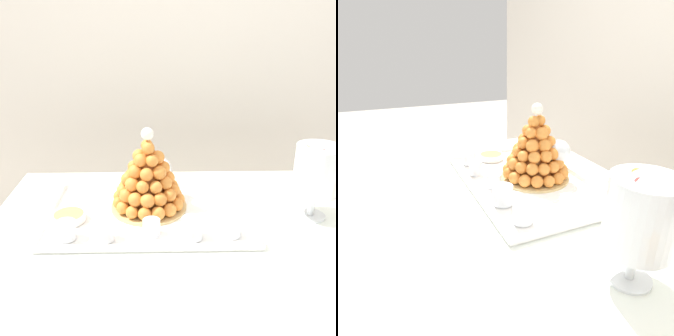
# 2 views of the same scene
# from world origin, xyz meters

# --- Properties ---
(backdrop_wall) EXTENTS (4.80, 0.10, 2.50)m
(backdrop_wall) POSITION_xyz_m (0.00, 1.02, 1.25)
(backdrop_wall) COLOR silver
(backdrop_wall) RESTS_ON ground_plane
(buffet_table) EXTENTS (1.38, 0.84, 0.79)m
(buffet_table) POSITION_xyz_m (0.00, 0.00, 0.69)
(buffet_table) COLOR brown
(buffet_table) RESTS_ON ground_plane
(serving_tray) EXTENTS (0.63, 0.39, 0.02)m
(serving_tray) POSITION_xyz_m (-0.19, 0.07, 0.80)
(serving_tray) COLOR white
(serving_tray) RESTS_ON buffet_table
(croquembouche) EXTENTS (0.24, 0.24, 0.27)m
(croquembouche) POSITION_xyz_m (-0.19, 0.11, 0.90)
(croquembouche) COLOR tan
(croquembouche) RESTS_ON serving_tray
(dessert_cup_left) EXTENTS (0.05, 0.05, 0.05)m
(dessert_cup_left) POSITION_xyz_m (-0.42, -0.06, 0.82)
(dessert_cup_left) COLOR silver
(dessert_cup_left) RESTS_ON serving_tray
(dessert_cup_mid_left) EXTENTS (0.05, 0.05, 0.05)m
(dessert_cup_mid_left) POSITION_xyz_m (-0.31, -0.07, 0.82)
(dessert_cup_mid_left) COLOR silver
(dessert_cup_mid_left) RESTS_ON serving_tray
(dessert_cup_centre) EXTENTS (0.05, 0.05, 0.05)m
(dessert_cup_centre) POSITION_xyz_m (-0.18, -0.05, 0.82)
(dessert_cup_centre) COLOR silver
(dessert_cup_centre) RESTS_ON serving_tray
(dessert_cup_mid_right) EXTENTS (0.06, 0.06, 0.06)m
(dessert_cup_mid_right) POSITION_xyz_m (-0.07, -0.06, 0.83)
(dessert_cup_mid_right) COLOR silver
(dessert_cup_mid_right) RESTS_ON serving_tray
(dessert_cup_right) EXTENTS (0.05, 0.05, 0.06)m
(dessert_cup_right) POSITION_xyz_m (0.04, -0.05, 0.83)
(dessert_cup_right) COLOR silver
(dessert_cup_right) RESTS_ON serving_tray
(creme_brulee_ramekin) EXTENTS (0.10, 0.10, 0.02)m
(creme_brulee_ramekin) POSITION_xyz_m (-0.44, 0.04, 0.81)
(creme_brulee_ramekin) COLOR white
(creme_brulee_ramekin) RESTS_ON serving_tray
(macaron_goblet) EXTENTS (0.14, 0.14, 0.24)m
(macaron_goblet) POSITION_xyz_m (0.31, 0.06, 0.95)
(macaron_goblet) COLOR white
(macaron_goblet) RESTS_ON buffet_table
(wine_glass) EXTENTS (0.08, 0.08, 0.15)m
(wine_glass) POSITION_xyz_m (-0.16, 0.18, 0.90)
(wine_glass) COLOR silver
(wine_glass) RESTS_ON buffet_table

